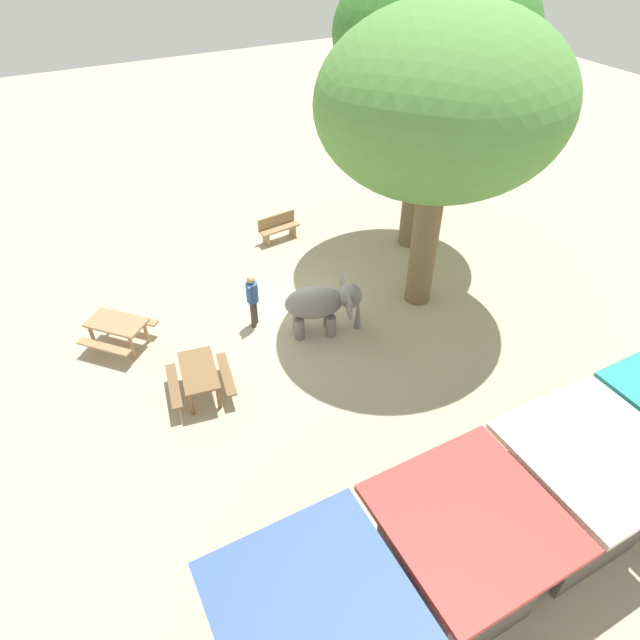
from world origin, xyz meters
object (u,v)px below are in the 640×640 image
market_stall_white (574,497)px  market_stall_red (458,564)px  wooden_bench (278,227)px  shade_tree_secondary (436,36)px  shade_tree_main (444,104)px  person_handler (253,297)px  picnic_table_far (199,375)px  elephant (322,304)px  picnic_table_near (117,328)px

market_stall_white → market_stall_red: same height
wooden_bench → market_stall_red: bearing=72.6°
shade_tree_secondary → shade_tree_main: bearing=57.8°
person_handler → picnic_table_far: (2.13, 1.83, -0.36)m
shade_tree_main → market_stall_white: 8.83m
shade_tree_secondary → market_stall_red: (6.35, 10.09, -5.24)m
shade_tree_main → wooden_bench: shade_tree_main is taller
shade_tree_secondary → wooden_bench: (3.92, -2.28, -5.91)m
shade_tree_main → elephant: bearing=0.0°
market_stall_white → market_stall_red: bearing=0.0°
shade_tree_secondary → wooden_bench: size_ratio=5.94×
shade_tree_main → wooden_bench: (2.19, -5.03, -5.13)m
person_handler → shade_tree_secondary: (-6.43, -1.64, 5.43)m
person_handler → wooden_bench: bearing=95.6°
elephant → shade_tree_main: (-3.18, -0.00, 4.68)m
elephant → wooden_bench: elephant is taller
picnic_table_near → market_stall_red: bearing=158.0°
picnic_table_far → market_stall_red: market_stall_red is taller
shade_tree_secondary → picnic_table_near: size_ratio=4.05×
elephant → market_stall_red: size_ratio=0.83×
shade_tree_main → picnic_table_near: 9.79m
elephant → wooden_bench: (-0.99, -5.03, -0.46)m
elephant → person_handler: 1.89m
picnic_table_near → market_stall_white: size_ratio=0.84×
market_stall_red → wooden_bench: bearing=-101.1°
elephant → person_handler: (1.52, -1.11, 0.02)m
elephant → wooden_bench: size_ratio=1.46×
shade_tree_main → shade_tree_secondary: bearing=-122.2°
market_stall_red → shade_tree_main: bearing=-122.2°
elephant → shade_tree_main: shade_tree_main is taller
wooden_bench → picnic_table_far: size_ratio=0.83×
wooden_bench → picnic_table_far: 7.39m
person_handler → picnic_table_near: size_ratio=0.77×
picnic_table_far → elephant: bearing=110.4°
person_handler → market_stall_red: 8.46m
shade_tree_secondary → market_stall_white: bearing=69.6°
shade_tree_secondary → picnic_table_near: (9.90, 0.78, -5.80)m
wooden_bench → market_stall_white: market_stall_white is taller
shade_tree_secondary → market_stall_white: size_ratio=3.38×
shade_tree_main → picnic_table_far: size_ratio=4.56×
person_handler → picnic_table_near: person_handler is taller
person_handler → wooden_bench: (-2.51, -3.92, -0.48)m
elephant → wooden_bench: bearing=98.2°
person_handler → picnic_table_near: (3.46, -0.86, -0.36)m
picnic_table_near → market_stall_white: market_stall_white is taller
picnic_table_far → market_stall_red: bearing=27.7°
wooden_bench → shade_tree_main: bearing=107.3°
picnic_table_far → shade_tree_secondary: bearing=121.3°
shade_tree_main → shade_tree_secondary: (-1.73, -2.75, 0.78)m
picnic_table_far → market_stall_white: 8.21m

